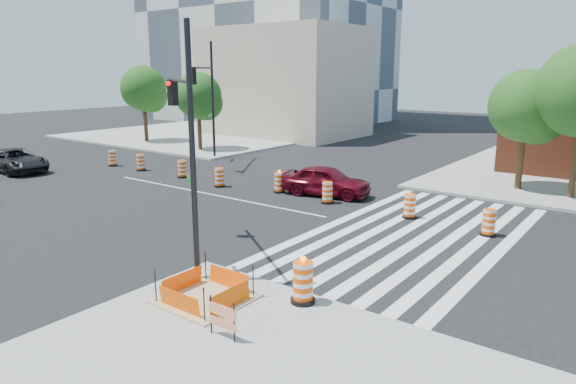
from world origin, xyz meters
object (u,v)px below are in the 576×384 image
object	(u,v)px
dark_suv	(16,160)
signal_pole_se	(185,126)
red_coupe	(326,181)
signal_pole_nw	(207,90)

from	to	relation	value
dark_suv	signal_pole_se	distance (m)	21.13
dark_suv	signal_pole_se	size ratio (longest dim) A/B	0.70
red_coupe	signal_pole_se	bearing A→B (deg)	178.35
signal_pole_nw	signal_pole_se	bearing A→B (deg)	11.45
red_coupe	signal_pole_nw	world-z (taller)	signal_pole_nw
red_coupe	signal_pole_se	size ratio (longest dim) A/B	0.61
signal_pole_se	signal_pole_nw	bearing A→B (deg)	-11.25
dark_suv	signal_pole_se	world-z (taller)	signal_pole_se
red_coupe	signal_pole_nw	bearing A→B (deg)	63.40
signal_pole_se	signal_pole_nw	size ratio (longest dim) A/B	0.92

